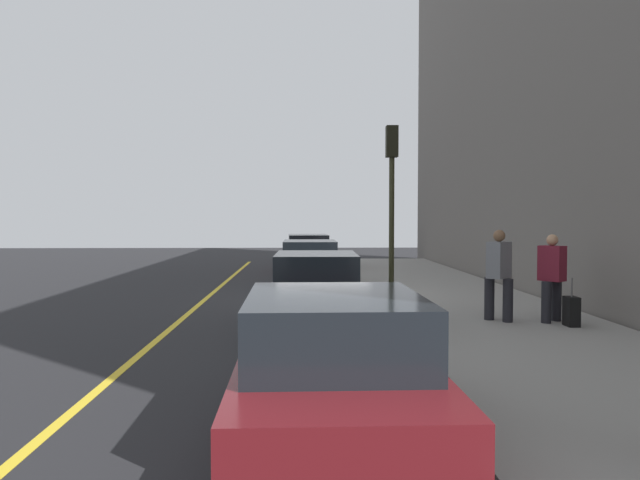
% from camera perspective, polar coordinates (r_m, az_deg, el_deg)
% --- Properties ---
extents(ground_plane, '(56.00, 56.00, 0.00)m').
position_cam_1_polar(ground_plane, '(16.62, 0.27, -5.57)').
color(ground_plane, black).
extents(sidewalk, '(28.00, 4.60, 0.15)m').
position_cam_1_polar(sidewalk, '(17.04, 11.48, -5.17)').
color(sidewalk, gray).
rests_on(sidewalk, ground).
extents(building_facade, '(32.00, 0.80, 15.00)m').
position_cam_1_polar(building_facade, '(18.50, 20.44, 18.56)').
color(building_facade, '#66605B').
rests_on(building_facade, ground).
extents(lane_stripe_centre, '(28.00, 0.14, 0.01)m').
position_cam_1_polar(lane_stripe_centre, '(16.82, -10.74, -5.50)').
color(lane_stripe_centre, gold).
rests_on(lane_stripe_centre, ground).
extents(parked_car_maroon, '(4.15, 1.95, 1.51)m').
position_cam_1_polar(parked_car_maroon, '(5.96, 1.24, -12.18)').
color(parked_car_maroon, black).
rests_on(parked_car_maroon, ground).
extents(parked_car_black, '(4.25, 1.95, 1.51)m').
position_cam_1_polar(parked_car_black, '(12.35, -0.37, -4.71)').
color(parked_car_black, black).
rests_on(parked_car_black, ground).
extents(parked_car_white, '(4.24, 1.90, 1.51)m').
position_cam_1_polar(parked_car_white, '(18.87, -0.98, -2.34)').
color(parked_car_white, black).
rests_on(parked_car_white, ground).
extents(parked_car_red, '(4.66, 2.01, 1.51)m').
position_cam_1_polar(parked_car_red, '(25.47, -1.14, -1.17)').
color(parked_car_red, black).
rests_on(parked_car_red, ground).
extents(pedestrian_grey_coat, '(0.57, 0.57, 1.83)m').
position_cam_1_polar(pedestrian_grey_coat, '(12.69, 16.44, -2.93)').
color(pedestrian_grey_coat, black).
rests_on(pedestrian_grey_coat, sidewalk).
extents(pedestrian_burgundy_coat, '(0.55, 0.52, 1.74)m').
position_cam_1_polar(pedestrian_burgundy_coat, '(12.90, 20.94, -3.12)').
color(pedestrian_burgundy_coat, black).
rests_on(pedestrian_burgundy_coat, sidewalk).
extents(traffic_light_pole, '(0.35, 0.26, 4.13)m').
position_cam_1_polar(traffic_light_pole, '(13.82, 6.74, 5.15)').
color(traffic_light_pole, '#2D2D19').
rests_on(traffic_light_pole, sidewalk).
extents(rolling_suitcase, '(0.34, 0.22, 0.93)m').
position_cam_1_polar(rolling_suitcase, '(12.62, 22.54, -6.20)').
color(rolling_suitcase, black).
rests_on(rolling_suitcase, sidewalk).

